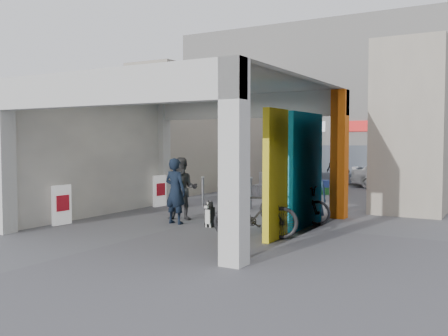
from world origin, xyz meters
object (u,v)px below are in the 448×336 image
Objects in this scene: man_with_dog at (175,191)px; man_elderly at (314,192)px; white_van at (396,174)px; cafe_set at (244,188)px; bicycle_front at (294,205)px; border_collie at (211,216)px; bicycle_rear at (256,213)px; man_crates at (338,171)px; produce_stand at (235,187)px; man_back_turned at (183,189)px.

man_elderly is at bearing -132.85° from man_with_dog.
cafe_set is at bearing 153.85° from white_van.
man_elderly reaches higher than bicycle_front.
border_collie is 12.54m from white_van.
bicycle_rear is 13.18m from white_van.
bicycle_rear is (2.65, -0.75, -0.29)m from man_with_dog.
bicycle_front reaches higher than border_collie.
border_collie is 0.40× the size of man_with_dog.
man_crates is at bearing 98.65° from border_collie.
man_with_dog is at bearing -52.10° from produce_stand.
white_van is (3.07, 12.42, -0.19)m from man_with_dog.
man_with_dog reaches higher than bicycle_rear.
bicycle_front is (3.90, -4.70, 0.15)m from cafe_set.
bicycle_rear is (1.21, -9.95, -0.35)m from man_crates.
man_crates reaches higher than border_collie.
man_back_turned is at bearing -52.12° from produce_stand.
bicycle_front is (4.70, -5.54, 0.20)m from produce_stand.
man_elderly is (4.85, -4.45, 0.44)m from produce_stand.
man_back_turned reaches higher than border_collie.
border_collie is at bearing -52.70° from man_back_turned.
produce_stand is at bearing 77.33° from man_back_turned.
man_crates is (1.61, 8.61, 0.07)m from man_back_turned.
produce_stand is 0.60× the size of bicycle_rear.
white_van is (3.25, 11.84, -0.18)m from man_back_turned.
bicycle_front is 1.01× the size of bicycle_rear.
man_back_turned is (1.88, -6.43, 0.55)m from produce_stand.
man_elderly is at bearing 4.76° from man_back_turned.
man_elderly is 9.86m from white_van.
man_crates is at bearing 48.24° from cafe_set.
bicycle_rear is (0.00, -2.23, 0.06)m from bicycle_front.
border_collie is 1.18m from man_with_dog.
border_collie is at bearing 124.89° from bicycle_front.
man_crates is 0.47× the size of white_van.
cafe_set is 0.93× the size of man_with_dog.
border_collie is 0.36× the size of bicycle_rear.
man_elderly is 0.80× the size of man_crates.
white_van is (2.05, 12.36, 0.39)m from border_collie.
man_crates is 0.98× the size of bicycle_rear.
man_back_turned is 0.91× the size of bicycle_rear.
cafe_set is 6.11m from bicycle_front.
white_van is at bearing -99.35° from man_with_dog.
bicycle_front is at bearing -98.63° from man_elderly.
man_elderly is at bearing -24.61° from bicycle_rear.
man_with_dog is 0.61m from man_back_turned.
man_with_dog is 1.00× the size of man_back_turned.
man_elderly reaches higher than produce_stand.
cafe_set is 6.53m from border_collie.
man_crates reaches higher than man_back_turned.
man_elderly is 6.77m from man_crates.
produce_stand is at bearing 51.27° from man_crates.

